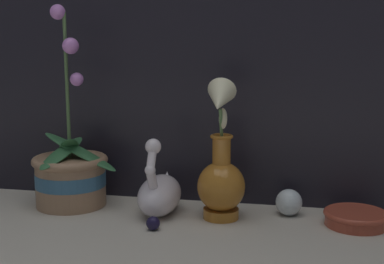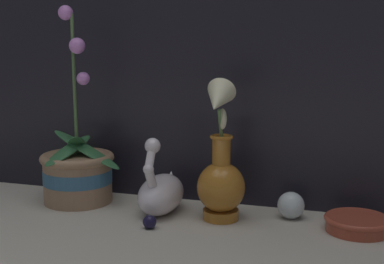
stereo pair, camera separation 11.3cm
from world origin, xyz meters
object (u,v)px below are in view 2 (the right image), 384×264
at_px(glass_sphere, 291,205).
at_px(amber_dish, 358,223).
at_px(orchid_potted_plant, 78,170).
at_px(blue_vase, 221,173).
at_px(swan_figurine, 161,191).

relative_size(glass_sphere, amber_dish, 0.44).
xyz_separation_m(orchid_potted_plant, blue_vase, (0.36, -0.03, 0.03)).
distance_m(orchid_potted_plant, blue_vase, 0.36).
bearing_deg(glass_sphere, swan_figurine, -170.09).
bearing_deg(swan_figurine, blue_vase, -2.35).
bearing_deg(blue_vase, glass_sphere, 20.87).
bearing_deg(swan_figurine, orchid_potted_plant, 174.16).
distance_m(blue_vase, amber_dish, 0.30).
bearing_deg(glass_sphere, blue_vase, -159.13).
bearing_deg(amber_dish, orchid_potted_plant, 178.75).
bearing_deg(amber_dish, glass_sphere, 163.75).
distance_m(blue_vase, glass_sphere, 0.17).
relative_size(orchid_potted_plant, blue_vase, 1.50).
relative_size(orchid_potted_plant, amber_dish, 3.44).
bearing_deg(orchid_potted_plant, amber_dish, -1.25).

